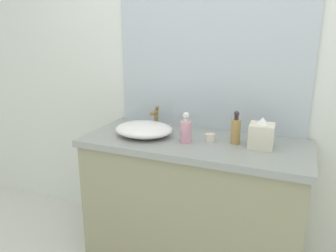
% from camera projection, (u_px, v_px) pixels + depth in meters
% --- Properties ---
extents(bathroom_wall_rear, '(6.00, 0.06, 2.60)m').
position_uv_depth(bathroom_wall_rear, '(226.00, 62.00, 2.14)').
color(bathroom_wall_rear, silver).
rests_on(bathroom_wall_rear, ground).
extents(vanity_counter, '(1.38, 0.58, 0.85)m').
position_uv_depth(vanity_counter, '(192.00, 202.00, 2.13)').
color(vanity_counter, gray).
rests_on(vanity_counter, ground).
extents(wall_mirror_panel, '(1.29, 0.01, 1.00)m').
position_uv_depth(wall_mirror_panel, '(210.00, 55.00, 2.13)').
color(wall_mirror_panel, '#B2BCC6').
rests_on(wall_mirror_panel, vanity_counter).
extents(sink_basin, '(0.37, 0.32, 0.08)m').
position_uv_depth(sink_basin, '(144.00, 129.00, 2.10)').
color(sink_basin, white).
rests_on(sink_basin, vanity_counter).
extents(faucet, '(0.03, 0.11, 0.15)m').
position_uv_depth(faucet, '(156.00, 116.00, 2.25)').
color(faucet, olive).
rests_on(faucet, vanity_counter).
extents(soap_dispenser, '(0.07, 0.07, 0.19)m').
position_uv_depth(soap_dispenser, '(186.00, 130.00, 1.96)').
color(soap_dispenser, pink).
rests_on(soap_dispenser, vanity_counter).
extents(lotion_bottle, '(0.06, 0.06, 0.20)m').
position_uv_depth(lotion_bottle, '(236.00, 130.00, 1.94)').
color(lotion_bottle, '#A9854A').
rests_on(lotion_bottle, vanity_counter).
extents(tissue_box, '(0.14, 0.14, 0.18)m').
position_uv_depth(tissue_box, '(262.00, 134.00, 1.88)').
color(tissue_box, beige).
rests_on(tissue_box, vanity_counter).
extents(candle_jar, '(0.06, 0.06, 0.04)m').
position_uv_depth(candle_jar, '(210.00, 137.00, 2.00)').
color(candle_jar, beige).
rests_on(candle_jar, vanity_counter).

